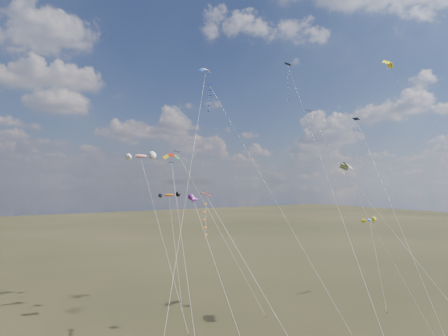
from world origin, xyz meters
TOP-DOWN VIEW (x-y plane):
  - diamond_black_high at (10.37, 16.02)m, footprint 12.70×27.61m
  - diamond_navy_tall at (2.96, 24.52)m, footprint 5.70×23.38m
  - diamond_black_mid at (-2.04, 20.63)m, footprint 8.48×10.37m
  - diamond_red_low at (-9.48, 5.28)m, footprint 4.55×12.91m
  - diamond_navy_right at (16.14, 8.95)m, footprint 6.35×16.56m
  - diamond_orange_center at (6.98, 3.49)m, footprint 6.18×13.15m
  - parafoil_yellow at (21.13, 7.82)m, footprint 4.85×29.57m
  - parafoil_blue_white at (1.70, 26.14)m, footprint 19.30×24.73m
  - parafoil_striped at (11.51, 7.22)m, footprint 4.21×16.70m
  - parafoil_tricolor at (-6.55, 20.35)m, footprint 6.20×17.87m
  - novelty_orange_black at (-3.10, 28.63)m, footprint 3.16×9.05m
  - novelty_white_purple at (-7.14, 13.16)m, footprint 1.46×11.66m
  - novelty_redwhite_stripe at (-8.39, 26.54)m, footprint 3.77×14.17m
  - novelty_blue_yellow at (23.93, 13.55)m, footprint 7.29×7.71m

SIDE VIEW (x-z plane):
  - novelty_blue_yellow at x=23.93m, z-range 5.37..17.04m
  - diamond_red_low at x=-9.48m, z-range 5.23..21.46m
  - novelty_orange_black at x=-3.10m, z-range 7.30..22.91m
  - novelty_white_purple at x=-7.14m, z-range 7.38..23.11m
  - diamond_black_mid at x=-2.04m, z-range 4.47..26.04m
  - diamond_orange_center at x=6.98m, z-range 4.81..30.54m
  - parafoil_striped at x=11.51m, z-range 9.25..29.24m
  - parafoil_tricolor at x=-6.55m, z-range 9.91..31.06m
  - novelty_redwhite_stripe at x=-8.39m, z-range 10.00..31.43m
  - diamond_navy_right at x=16.14m, z-range 8.92..34.93m
  - diamond_navy_tall at x=2.96m, z-range 11.57..44.11m
  - diamond_black_high at x=10.37m, z-range 12.33..47.29m
  - parafoil_yellow at x=21.13m, z-range 16.57..51.40m
  - parafoil_blue_white at x=1.70m, z-range 16.66..51.78m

